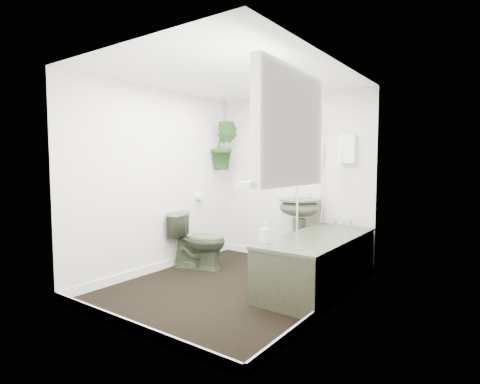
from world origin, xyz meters
The scene contains 22 objects.
floor centered at (0.00, 0.00, -0.01)m, with size 2.30×2.80×0.02m, color black.
ceiling centered at (0.00, 0.00, 2.31)m, with size 2.30×2.80×0.02m, color white.
wall_back centered at (0.00, 1.41, 1.15)m, with size 2.30×0.02×2.30m, color white.
wall_front centered at (0.00, -1.41, 1.15)m, with size 2.30×0.02×2.30m, color white.
wall_left centered at (-1.16, 0.00, 1.15)m, with size 0.02×2.80×2.30m, color white.
wall_right centered at (1.16, 0.00, 1.15)m, with size 0.02×2.80×2.30m, color white.
skirting centered at (0.00, 0.00, 0.05)m, with size 2.30×2.80×0.10m, color white.
bathtub centered at (0.80, 0.50, 0.29)m, with size 0.72×1.72×0.58m, color #3C4631, non-canonical shape.
bath_screen centered at (0.47, 0.99, 1.28)m, with size 0.04×0.72×1.40m, color silver, non-canonical shape.
shower_box centered at (0.80, 1.34, 1.55)m, with size 0.20×0.10×0.35m, color white.
oval_mirror centered at (0.25, 1.37, 1.50)m, with size 0.46×0.03×0.62m, color #AEA79E.
wall_sconce centered at (-0.15, 1.36, 1.40)m, with size 0.04×0.04×0.22m, color black.
toilet_roll_holder centered at (-1.10, 0.70, 0.90)m, with size 0.11×0.11×0.11m, color white.
window_recess centered at (1.09, -0.70, 1.65)m, with size 0.08×1.00×0.90m, color white.
window_sill centered at (1.02, -0.70, 1.23)m, with size 0.18×1.00×0.04m, color white.
window_blinds centered at (1.04, -0.70, 1.65)m, with size 0.01×0.86×0.76m, color white.
toilet centered at (-0.80, 0.34, 0.37)m, with size 0.41×0.72×0.73m, color #3C4631.
pedestal_sink centered at (0.25, 1.13, 0.46)m, with size 0.54×0.46×0.91m, color #3C4631, non-canonical shape.
sill_plant centered at (0.98, -0.40, 1.36)m, with size 0.19×0.17×0.22m, color black.
hanging_plant centered at (-0.97, 1.10, 1.63)m, with size 0.39×0.31×0.71m, color black.
soap_bottle centered at (0.51, -0.12, 0.69)m, with size 0.10×0.10×0.21m, color black.
hanging_pot centered at (-0.97, 1.10, 1.92)m, with size 0.16×0.16×0.12m, color #3C3027.
Camera 1 is at (2.45, -3.27, 1.38)m, focal length 28.00 mm.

